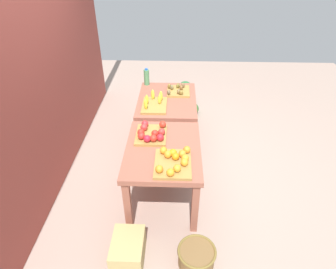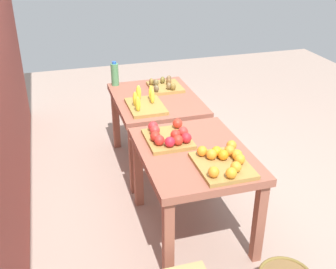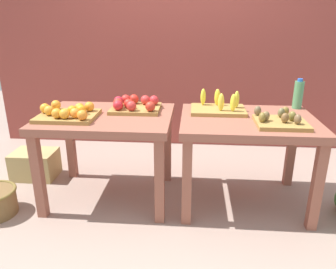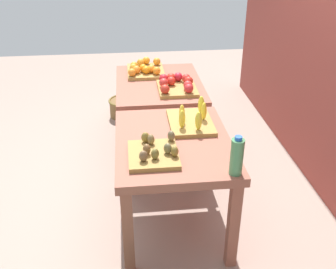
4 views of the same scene
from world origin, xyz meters
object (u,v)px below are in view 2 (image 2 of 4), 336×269
Objects in this scene: banana_crate at (145,104)px; water_bottle at (115,74)px; kiwi_bin at (165,86)px; display_table_right at (156,107)px; display_table_left at (194,163)px; watermelon_pile at (158,108)px; orange_bin at (224,161)px; apple_bin at (169,136)px.

banana_crate is 0.69m from water_bottle.
display_table_right is at bearing 144.01° from kiwi_bin.
watermelon_pile is (2.09, -0.27, -0.44)m from display_table_left.
water_bottle is (1.57, 0.32, 0.23)m from display_table_left.
banana_crate is 0.52m from kiwi_bin.
orange_bin is (-1.39, -0.12, 0.15)m from display_table_right.
display_table_left is 4.10× the size of water_bottle.
water_bottle is at bearing 11.59° from display_table_left.
apple_bin is 1.59× the size of water_bottle.
orange_bin reaches higher than display_table_left.
water_bottle reaches higher than display_table_right.
watermelon_pile is (2.35, -0.15, -0.59)m from orange_bin.
orange_bin is 1.03× the size of banana_crate.
display_table_left is at bearing -144.37° from apple_bin.
orange_bin is at bearing 179.06° from kiwi_bin.
display_table_left and display_table_right have the same top height.
kiwi_bin is (1.59, -0.03, -0.01)m from orange_bin.
display_table_right is at bearing -144.43° from water_bottle.
apple_bin reaches higher than orange_bin.
display_table_right is 2.88× the size of kiwi_bin.
banana_crate is at bearing 143.49° from display_table_right.
display_table_left is at bearing 172.59° from watermelon_pile.
apple_bin is (-0.92, 0.14, 0.15)m from display_table_right.
water_bottle reaches higher than kiwi_bin.
display_table_right is at bearing -36.51° from banana_crate.
banana_crate reaches higher than kiwi_bin.
kiwi_bin is at bearing -0.94° from orange_bin.
watermelon_pile is at bearing -12.36° from apple_bin.
orange_bin is 2.43m from watermelon_pile.
water_bottle is (1.84, 0.44, 0.08)m from orange_bin.
water_bottle is at bearing 35.57° from display_table_right.
display_table_left is 1.34m from kiwi_bin.
watermelon_pile is (0.97, -0.27, -0.44)m from display_table_right.
apple_bin is 0.69× the size of watermelon_pile.
apple_bin is at bearing 171.22° from display_table_right.
kiwi_bin is (1.12, -0.29, -0.01)m from apple_bin.
banana_crate is (-0.22, 0.16, 0.14)m from display_table_right.
water_bottle reaches higher than banana_crate.
apple_bin reaches higher than kiwi_bin.
apple_bin is (0.46, 0.26, 0.00)m from orange_bin.
display_table_right is 2.57× the size of apple_bin.
apple_bin is at bearing 167.64° from watermelon_pile.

